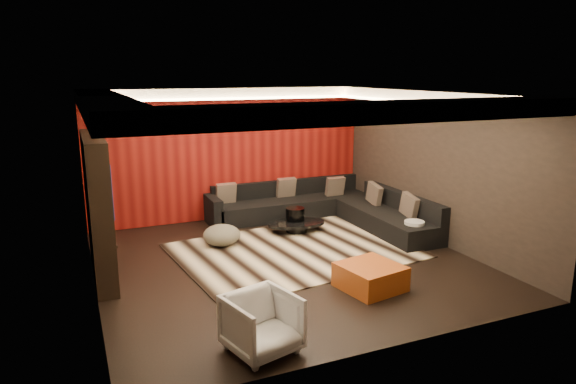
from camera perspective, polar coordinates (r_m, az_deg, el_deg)
name	(u,v)px	position (r m, az deg, el deg)	size (l,w,h in m)	color
floor	(286,262)	(8.70, -0.26, -7.83)	(6.00, 6.00, 0.02)	black
ceiling	(286,92)	(8.13, -0.28, 11.07)	(6.00, 6.00, 0.02)	silver
wall_back	(231,154)	(11.09, -6.38, 4.24)	(6.00, 0.02, 2.80)	black
wall_left	(87,198)	(7.67, -21.44, -0.63)	(0.02, 6.00, 2.80)	black
wall_right	(436,167)	(9.85, 16.08, 2.67)	(0.02, 6.00, 2.80)	black
red_feature_wall	(231,154)	(11.05, -6.32, 4.21)	(5.98, 0.05, 2.78)	#6B0C0A
soffit_back	(234,93)	(10.67, -6.06, 10.87)	(6.00, 0.60, 0.22)	silver
soffit_front	(382,112)	(5.75, 10.43, 8.76)	(6.00, 0.60, 0.22)	silver
soffit_left	(103,104)	(7.50, -19.88, 9.20)	(0.60, 4.80, 0.22)	silver
soffit_right	(426,96)	(9.52, 15.11, 10.21)	(0.60, 4.80, 0.22)	silver
cove_back	(239,98)	(10.35, -5.47, 10.31)	(4.80, 0.08, 0.04)	#FFD899
cove_front	(365,118)	(6.04, 8.60, 8.18)	(4.80, 0.08, 0.04)	#FFD899
cove_left	(129,110)	(7.54, -17.23, 8.72)	(0.08, 4.80, 0.04)	#FFD899
cove_right	(410,102)	(9.32, 13.41, 9.70)	(0.08, 4.80, 0.04)	#FFD899
tv_surround	(98,207)	(8.33, -20.34, -1.63)	(0.30, 2.00, 2.20)	black
tv_screen	(107,184)	(8.26, -19.43, 0.82)	(0.04, 1.30, 0.80)	black
tv_shelf	(111,231)	(8.44, -19.04, -4.15)	(0.04, 1.60, 0.04)	black
rug	(294,251)	(9.18, 0.64, -6.54)	(4.00, 3.00, 0.02)	beige
coffee_table	(296,227)	(10.20, 0.94, -3.88)	(1.15, 1.15, 0.19)	black
drum_stool	(295,219)	(10.29, 0.80, -2.98)	(0.38, 0.38, 0.45)	black
striped_pouf	(222,235)	(9.48, -7.37, -4.76)	(0.68, 0.68, 0.38)	#B7AE8E
white_side_table	(414,233)	(9.72, 13.81, -4.46)	(0.37, 0.37, 0.46)	silver
orange_ottoman	(370,277)	(7.73, 9.13, -9.28)	(0.82, 0.82, 0.36)	#A93B15
armchair	(262,324)	(5.98, -2.90, -14.43)	(0.73, 0.75, 0.68)	silver
sectional_sofa	(326,209)	(10.93, 4.29, -1.94)	(3.65, 3.50, 0.75)	black
throw_pillows	(324,193)	(10.86, 4.06, -0.09)	(3.19, 2.74, 0.50)	tan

